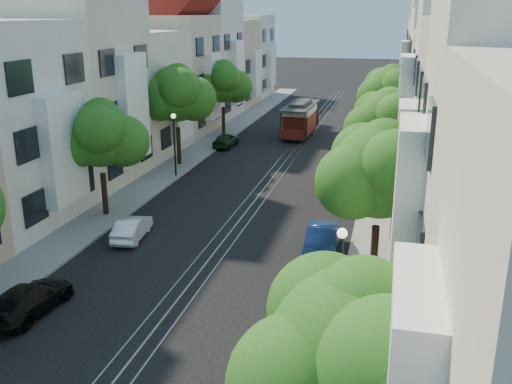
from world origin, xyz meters
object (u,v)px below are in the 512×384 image
Objects in this scene: tree_e_a at (358,361)px; tree_e_c at (388,124)px; tree_w_c at (177,95)px; parked_car_w_mid at (132,228)px; tree_w_d at (223,83)px; parked_car_e_far at (357,177)px; tree_e_d at (391,93)px; cable_car at (300,117)px; tree_w_b at (101,136)px; lamp_east at (340,271)px; tree_e_b at (381,173)px; parked_car_w_far at (226,140)px; parked_car_w_near at (29,299)px; lamp_west at (174,135)px; parked_car_e_mid at (322,241)px.

tree_e_c is (0.00, 23.00, 0.20)m from tree_e_a.
tree_w_c reaches higher than parked_car_w_mid.
parked_car_e_far is (12.74, -13.57, -3.91)m from tree_w_d.
tree_e_d reaches higher than parked_car_e_far.
cable_car is at bearing 61.68° from tree_w_c.
tree_w_b is (-14.40, 17.00, 0.00)m from tree_e_a.
lamp_east is 0.84× the size of parked_car_e_far.
parked_car_w_far is (-12.86, 22.39, -4.15)m from tree_e_b.
parked_car_w_far is (-12.86, 0.39, -4.28)m from tree_e_d.
cable_car is 7.89m from parked_car_w_far.
lamp_east is 1.21× the size of parked_car_w_far.
tree_e_b is 30.60m from tree_w_d.
cable_car is 2.25× the size of parked_car_w_mid.
tree_e_d is 1.74× the size of parked_car_w_near.
parked_car_w_far is at bearing 178.26° from tree_e_d.
tree_w_c is 14.41m from cable_car.
parked_car_w_far is at bearing 76.46° from tree_w_c.
tree_e_b is 0.94× the size of tree_w_c.
tree_e_b is 1.07× the size of tree_w_b.
parked_car_w_mid is at bearing 96.04° from parked_car_w_far.
tree_w_c is 25.01m from lamp_east.
lamp_west reaches higher than parked_car_w_far.
tree_e_a is 15.30m from parked_car_e_mid.
parked_car_e_mid is (11.94, -13.37, -4.41)m from tree_w_c.
tree_w_b is (-14.40, -6.00, -0.20)m from tree_e_c.
parked_car_e_far is (-1.66, -8.57, -4.18)m from tree_e_d.
parked_car_w_mid is at bearing -78.62° from tree_w_c.
tree_w_d reaches higher than tree_e_a.
lamp_west is at bearing -86.56° from tree_w_d.
parked_car_w_far is at bearing -128.78° from cable_car.
tree_w_c is 1.79× the size of parked_car_e_mid.
cable_car is (-6.80, 33.29, -1.20)m from lamp_east.
tree_e_c is at bearing 141.08° from parked_car_w_far.
tree_e_b reaches higher than tree_w_d.
tree_e_c reaches higher than tree_e_a.
tree_w_b is 11.14m from parked_car_w_near.
cable_car is 1.48× the size of parked_car_e_far.
parked_car_e_far is at bearing 92.18° from lamp_east.
tree_w_d is 2.00× the size of parked_car_w_mid.
parked_car_e_mid is at bearing 174.21° from parked_car_w_mid.
parked_car_w_near is 27.61m from parked_car_w_far.
parked_car_w_far is at bearing 115.83° from parked_car_e_mid.
parked_car_e_mid is (5.30, -25.69, -1.00)m from cable_car.
lamp_east is at bearing -81.13° from parked_car_e_far.
tree_w_c reaches higher than lamp_west.
tree_e_a is 0.96× the size of tree_w_d.
parked_car_w_far is (-11.90, 27.37, -2.26)m from lamp_east.
tree_e_b is 1.61× the size of lamp_east.
tree_e_d is 1.65× the size of lamp_east.
tree_e_d is 13.56m from parked_car_w_far.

